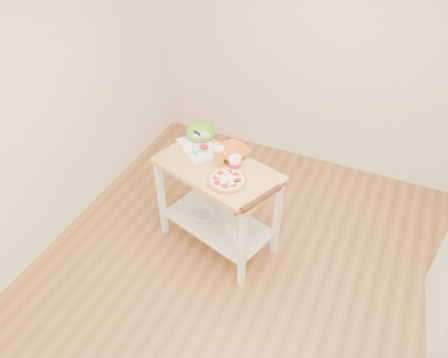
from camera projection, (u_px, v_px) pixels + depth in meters
room_shell at (257, 187)px, 2.74m from camera, size 4.04×4.54×2.74m
prep_island at (218, 191)px, 3.78m from camera, size 1.17×0.85×0.90m
pizza at (227, 180)px, 3.47m from camera, size 0.31×0.31×0.05m
cutting_board at (201, 146)px, 3.84m from camera, size 0.50×0.48×0.04m
spatula at (199, 152)px, 3.76m from camera, size 0.15×0.08×0.01m
knife at (201, 135)px, 3.95m from camera, size 0.26×0.10×0.01m
orange_bowl at (232, 152)px, 3.72m from camera, size 0.37×0.37×0.07m
green_bowl at (201, 134)px, 3.92m from camera, size 0.29×0.29×0.08m
beer_pint at (219, 156)px, 3.60m from camera, size 0.08×0.08×0.17m
yogurt_tub at (235, 164)px, 3.56m from camera, size 0.10×0.10×0.22m
rolling_pin at (261, 199)px, 3.29m from camera, size 0.21×0.39×0.05m
shelf_glass_bowl at (204, 214)px, 4.05m from camera, size 0.29×0.29×0.07m
shelf_bin at (236, 227)px, 3.89m from camera, size 0.16×0.16×0.13m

